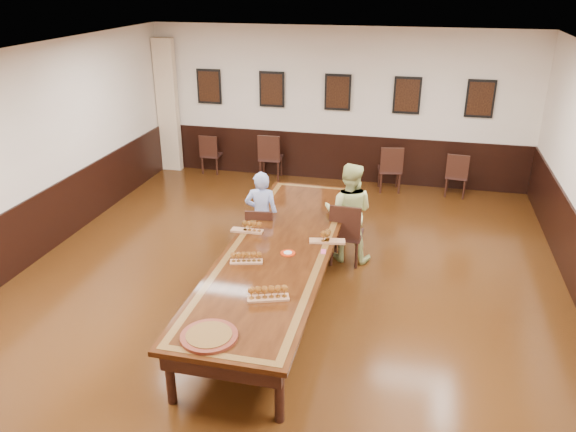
% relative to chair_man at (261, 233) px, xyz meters
% --- Properties ---
extents(floor, '(8.00, 10.00, 0.02)m').
position_rel_chair_man_xyz_m(floor, '(0.55, -1.00, -0.45)').
color(floor, black).
rests_on(floor, ground).
extents(ceiling, '(8.00, 10.00, 0.02)m').
position_rel_chair_man_xyz_m(ceiling, '(0.55, -1.00, 2.77)').
color(ceiling, white).
rests_on(ceiling, floor).
extents(wall_back, '(8.00, 0.02, 3.20)m').
position_rel_chair_man_xyz_m(wall_back, '(0.55, 4.01, 1.16)').
color(wall_back, beige).
rests_on(wall_back, floor).
extents(wall_left, '(0.02, 10.00, 3.20)m').
position_rel_chair_man_xyz_m(wall_left, '(-3.46, -1.00, 1.16)').
color(wall_left, beige).
rests_on(wall_left, floor).
extents(chair_man, '(0.47, 0.50, 0.89)m').
position_rel_chair_man_xyz_m(chair_man, '(0.00, 0.00, 0.00)').
color(chair_man, black).
rests_on(chair_man, floor).
extents(chair_woman, '(0.49, 0.53, 1.00)m').
position_rel_chair_man_xyz_m(chair_woman, '(1.30, 0.23, 0.06)').
color(chair_woman, black).
rests_on(chair_woman, floor).
extents(spare_chair_a, '(0.42, 0.46, 0.89)m').
position_rel_chair_man_xyz_m(spare_chair_a, '(-2.23, 3.81, -0.00)').
color(spare_chair_a, black).
rests_on(spare_chair_a, floor).
extents(spare_chair_b, '(0.51, 0.55, 1.01)m').
position_rel_chair_man_xyz_m(spare_chair_b, '(-0.83, 3.72, 0.06)').
color(spare_chair_b, black).
rests_on(spare_chair_b, floor).
extents(spare_chair_c, '(0.53, 0.56, 0.97)m').
position_rel_chair_man_xyz_m(spare_chair_c, '(1.74, 3.56, 0.04)').
color(spare_chair_c, black).
rests_on(spare_chair_c, floor).
extents(spare_chair_d, '(0.47, 0.51, 0.91)m').
position_rel_chair_man_xyz_m(spare_chair_d, '(3.06, 3.57, 0.01)').
color(spare_chair_d, black).
rests_on(spare_chair_d, floor).
extents(person_man, '(0.56, 0.40, 1.42)m').
position_rel_chair_man_xyz_m(person_man, '(-0.01, 0.09, 0.26)').
color(person_man, '#5066C8').
rests_on(person_man, floor).
extents(person_woman, '(0.80, 0.63, 1.57)m').
position_rel_chair_man_xyz_m(person_woman, '(1.30, 0.33, 0.34)').
color(person_woman, '#D6DF8B').
rests_on(person_woman, floor).
extents(pink_phone, '(0.08, 0.14, 0.01)m').
position_rel_chair_man_xyz_m(pink_phone, '(1.15, -1.00, 0.31)').
color(pink_phone, '#D94878').
rests_on(pink_phone, conference_table).
extents(curtain, '(0.45, 0.18, 2.90)m').
position_rel_chair_man_xyz_m(curtain, '(-3.20, 3.82, 1.01)').
color(curtain, beige).
rests_on(curtain, floor).
extents(wainscoting, '(8.00, 10.00, 1.00)m').
position_rel_chair_man_xyz_m(wainscoting, '(0.55, -1.00, 0.06)').
color(wainscoting, black).
rests_on(wainscoting, floor).
extents(conference_table, '(1.40, 5.00, 0.76)m').
position_rel_chair_man_xyz_m(conference_table, '(0.55, -1.00, 0.17)').
color(conference_table, black).
rests_on(conference_table, floor).
extents(posters, '(6.14, 0.04, 0.74)m').
position_rel_chair_man_xyz_m(posters, '(0.55, 3.94, 1.46)').
color(posters, black).
rests_on(posters, wall_back).
extents(flight_a, '(0.46, 0.14, 0.17)m').
position_rel_chair_man_xyz_m(flight_a, '(0.01, -0.63, 0.39)').
color(flight_a, '#9C6541').
rests_on(flight_a, conference_table).
extents(flight_b, '(0.51, 0.24, 0.18)m').
position_rel_chair_man_xyz_m(flight_b, '(1.14, -0.70, 0.39)').
color(flight_b, '#9C6541').
rests_on(flight_b, conference_table).
extents(flight_c, '(0.43, 0.23, 0.15)m').
position_rel_chair_man_xyz_m(flight_c, '(0.24, -1.52, 0.38)').
color(flight_c, '#9C6541').
rests_on(flight_c, conference_table).
extents(flight_d, '(0.50, 0.30, 0.18)m').
position_rel_chair_man_xyz_m(flight_d, '(0.74, -2.31, 0.39)').
color(flight_d, '#9C6541').
rests_on(flight_d, conference_table).
extents(red_plate_grp, '(0.20, 0.20, 0.03)m').
position_rel_chair_man_xyz_m(red_plate_grp, '(0.70, -1.17, 0.32)').
color(red_plate_grp, red).
rests_on(red_plate_grp, conference_table).
extents(carved_platter, '(0.65, 0.65, 0.05)m').
position_rel_chair_man_xyz_m(carved_platter, '(0.35, -3.15, 0.33)').
color(carved_platter, '#541A10').
rests_on(carved_platter, conference_table).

